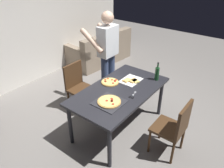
{
  "coord_description": "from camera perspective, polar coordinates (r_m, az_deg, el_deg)",
  "views": [
    {
      "loc": [
        -2.35,
        -1.65,
        2.53
      ],
      "look_at": [
        0.0,
        0.15,
        0.8
      ],
      "focal_mm": 34.91,
      "sensor_mm": 36.0,
      "label": 1
    }
  ],
  "objects": [
    {
      "name": "couch",
      "position": [
        6.02,
        -2.95,
        8.54
      ],
      "size": [
        1.77,
        1.01,
        0.85
      ],
      "color": "gray",
      "rests_on": "ground_plane"
    },
    {
      "name": "second_pizza_plain",
      "position": [
        3.56,
        -0.53,
        0.52
      ],
      "size": [
        0.29,
        0.29,
        0.03
      ],
      "color": "tan",
      "rests_on": "dining_table"
    },
    {
      "name": "chair_near_camera",
      "position": [
        3.18,
        16.07,
        -10.56
      ],
      "size": [
        0.42,
        0.42,
        0.9
      ],
      "color": "#472D19",
      "rests_on": "ground_plane"
    },
    {
      "name": "back_wall",
      "position": [
        4.99,
        -23.77,
        14.74
      ],
      "size": [
        6.4,
        0.1,
        2.8
      ],
      "primitive_type": "cube",
      "color": "silver",
      "rests_on": "ground_plane"
    },
    {
      "name": "person_serving_pizza",
      "position": [
        4.09,
        -1.26,
        8.25
      ],
      "size": [
        0.55,
        0.54,
        1.75
      ],
      "color": "#38476B",
      "rests_on": "ground_plane"
    },
    {
      "name": "kitchen_scissors",
      "position": [
        3.24,
        5.35,
        -3.14
      ],
      "size": [
        0.2,
        0.09,
        0.01
      ],
      "color": "silver",
      "rests_on": "dining_table"
    },
    {
      "name": "ground_plane",
      "position": [
        3.83,
        1.81,
        -11.08
      ],
      "size": [
        12.0,
        12.0,
        0.0
      ],
      "primitive_type": "plane",
      "color": "gray"
    },
    {
      "name": "dining_table",
      "position": [
        3.42,
        2.0,
        -2.57
      ],
      "size": [
        1.64,
        0.91,
        0.75
      ],
      "color": "#232328",
      "rests_on": "ground_plane"
    },
    {
      "name": "chair_far_side",
      "position": [
        4.04,
        -8.94,
        -0.08
      ],
      "size": [
        0.42,
        0.42,
        0.9
      ],
      "color": "#472D19",
      "rests_on": "ground_plane"
    },
    {
      "name": "wine_bottle",
      "position": [
        3.68,
        11.71,
        2.75
      ],
      "size": [
        0.07,
        0.07,
        0.32
      ],
      "color": "#194723",
      "rests_on": "dining_table"
    },
    {
      "name": "pizza_slices_on_towel",
      "position": [
        3.62,
        5.0,
        0.93
      ],
      "size": [
        0.36,
        0.3,
        0.03
      ],
      "color": "white",
      "rests_on": "dining_table"
    },
    {
      "name": "pepperoni_pizza_on_tray",
      "position": [
        3.08,
        -0.75,
        -4.67
      ],
      "size": [
        0.39,
        0.39,
        0.04
      ],
      "color": "#2D2D33",
      "rests_on": "dining_table"
    }
  ]
}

